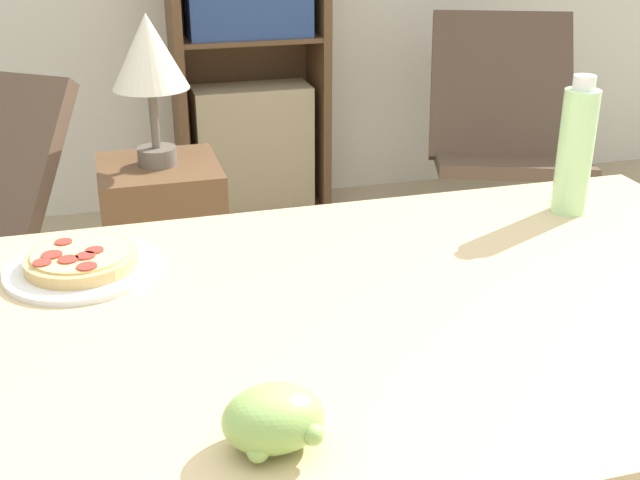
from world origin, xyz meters
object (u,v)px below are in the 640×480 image
object	(u,v)px
grape_bunch	(274,420)
lounge_chair_far	(500,173)
side_table	(166,264)
bookshelf	(249,54)
drink_bottle	(575,150)
table_lamp	(149,59)
pizza_on_plate	(82,263)

from	to	relation	value
grape_bunch	lounge_chair_far	size ratio (longest dim) A/B	0.12
side_table	bookshelf	bearing A→B (deg)	67.05
side_table	grape_bunch	bearing A→B (deg)	-89.88
bookshelf	lounge_chair_far	bearing A→B (deg)	-33.38
drink_bottle	lounge_chair_far	distance (m)	1.79
bookshelf	table_lamp	world-z (taller)	bookshelf
pizza_on_plate	drink_bottle	distance (m)	0.90
side_table	table_lamp	world-z (taller)	table_lamp
drink_bottle	side_table	xyz separation A→B (m)	(-0.70, 0.96, -0.58)
lounge_chair_far	table_lamp	xyz separation A→B (m)	(-1.40, -0.57, 0.64)
grape_bunch	pizza_on_plate	bearing A→B (deg)	111.24
lounge_chair_far	side_table	size ratio (longest dim) A/B	1.47
bookshelf	table_lamp	bearing A→B (deg)	-112.95
drink_bottle	table_lamp	world-z (taller)	table_lamp
drink_bottle	side_table	size ratio (longest dim) A/B	0.42
grape_bunch	table_lamp	size ratio (longest dim) A/B	0.27
bookshelf	side_table	size ratio (longest dim) A/B	2.46
pizza_on_plate	table_lamp	bearing A→B (deg)	78.71
lounge_chair_far	bookshelf	xyz separation A→B (m)	(-0.90, 0.60, 0.42)
table_lamp	side_table	bearing A→B (deg)	0.00
lounge_chair_far	drink_bottle	bearing A→B (deg)	-93.10
bookshelf	table_lamp	size ratio (longest dim) A/B	3.67
lounge_chair_far	bookshelf	size ratio (longest dim) A/B	0.60
lounge_chair_far	table_lamp	size ratio (longest dim) A/B	2.19
drink_bottle	table_lamp	xyz separation A→B (m)	(-0.70, 0.96, 0.02)
pizza_on_plate	bookshelf	size ratio (longest dim) A/B	0.16
grape_bunch	side_table	distance (m)	1.58
table_lamp	drink_bottle	bearing A→B (deg)	-54.07
bookshelf	side_table	distance (m)	1.32
bookshelf	drink_bottle	bearing A→B (deg)	-84.44
drink_bottle	table_lamp	bearing A→B (deg)	125.93
lounge_chair_far	bookshelf	world-z (taller)	bookshelf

